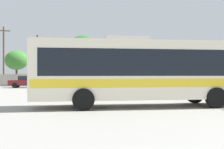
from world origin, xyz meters
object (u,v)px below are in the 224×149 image
utility_pole_near (4,55)px  roadside_tree_midleft (83,49)px  parked_car_rightmost_white (171,81)px  roadside_tree_midright (140,56)px  utility_pole_far (37,59)px  parked_car_leftmost_maroon (28,81)px  coach_bus_cream_yellow (139,70)px  parked_car_third_silver (123,81)px  roadside_tree_left (16,60)px  parked_car_second_silver (74,81)px

utility_pole_near → roadside_tree_midleft: size_ratio=1.13×
parked_car_rightmost_white → roadside_tree_midright: 10.66m
roadside_tree_midleft → utility_pole_far: bearing=-164.6°
parked_car_leftmost_maroon → parked_car_rightmost_white: bearing=2.6°
coach_bus_cream_yellow → parked_car_rightmost_white: 22.43m
parked_car_third_silver → roadside_tree_left: (-16.52, 9.91, 3.12)m
parked_car_second_silver → roadside_tree_midleft: bearing=84.9°
parked_car_leftmost_maroon → roadside_tree_midright: 19.06m
parked_car_third_silver → roadside_tree_midleft: roadside_tree_midleft is taller
parked_car_third_silver → coach_bus_cream_yellow: bearing=-92.3°
parked_car_second_silver → roadside_tree_left: 14.56m
roadside_tree_midleft → roadside_tree_midright: roadside_tree_midleft is taller
parked_car_rightmost_white → utility_pole_near: utility_pole_near is taller
parked_car_third_silver → utility_pole_far: 13.72m
parked_car_rightmost_white → roadside_tree_midleft: size_ratio=0.58×
utility_pole_near → roadside_tree_midright: (20.60, 4.15, 0.19)m
utility_pole_far → roadside_tree_left: bearing=134.5°
utility_pole_near → roadside_tree_midleft: utility_pole_near is taller
coach_bus_cream_yellow → parked_car_leftmost_maroon: size_ratio=2.58×
parked_car_leftmost_maroon → parked_car_rightmost_white: (18.16, 0.82, -0.02)m
parked_car_second_silver → parked_car_rightmost_white: parked_car_second_silver is taller
parked_car_third_silver → utility_pole_far: size_ratio=0.60×
utility_pole_near → parked_car_third_silver: bearing=-17.6°
parked_car_rightmost_white → utility_pole_near: (-23.26, 5.40, 3.74)m
parked_car_leftmost_maroon → roadside_tree_left: (-4.59, 10.74, 3.14)m
coach_bus_cream_yellow → parked_car_second_silver: 22.03m
parked_car_third_silver → utility_pole_far: bearing=155.7°
utility_pole_far → parked_car_third_silver: bearing=-24.3°
parked_car_second_silver → parked_car_third_silver: (6.25, -0.07, 0.00)m
parked_car_leftmost_maroon → roadside_tree_midright: size_ratio=0.72×
parked_car_rightmost_white → roadside_tree_midleft: 14.71m
coach_bus_cream_yellow → roadside_tree_midleft: size_ratio=1.50×
parked_car_leftmost_maroon → utility_pole_far: (-0.25, 6.33, 3.12)m
utility_pole_far → roadside_tree_midright: size_ratio=1.20×
coach_bus_cream_yellow → parked_car_second_silver: coach_bus_cream_yellow is taller
parked_car_leftmost_maroon → roadside_tree_left: size_ratio=0.81×
parked_car_third_silver → utility_pole_near: utility_pole_near is taller
parked_car_rightmost_white → parked_car_third_silver: bearing=179.9°
parked_car_rightmost_white → utility_pole_far: 19.47m
coach_bus_cream_yellow → parked_car_leftmost_maroon: bearing=118.5°
parked_car_leftmost_maroon → parked_car_second_silver: 5.75m
utility_pole_near → roadside_tree_midright: utility_pole_near is taller
parked_car_third_silver → roadside_tree_left: roadside_tree_left is taller
roadside_tree_midleft → coach_bus_cream_yellow: bearing=-80.6°
parked_car_rightmost_white → roadside_tree_midright: roadside_tree_midright is taller
parked_car_third_silver → utility_pole_near: (-17.02, 5.39, 3.69)m
utility_pole_near → roadside_tree_midright: 21.01m
coach_bus_cream_yellow → utility_pole_far: utility_pole_far is taller
coach_bus_cream_yellow → parked_car_leftmost_maroon: 23.26m
coach_bus_cream_yellow → parked_car_third_silver: coach_bus_cream_yellow is taller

